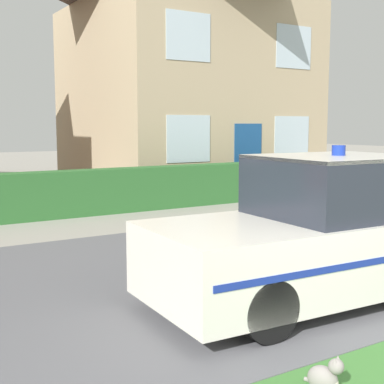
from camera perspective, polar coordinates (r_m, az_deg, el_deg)
road_strip at (r=7.50m, az=-1.04°, el=-8.74°), size 28.00×6.02×0.01m
garden_hedge at (r=12.54m, az=-10.66°, el=-0.01°), size 12.89×0.56×1.04m
police_car at (r=6.50m, az=13.60°, el=-4.42°), size 4.15×1.88×1.81m
cat at (r=4.49m, az=14.06°, el=-18.61°), size 0.25×0.37×0.31m
house_right at (r=18.81m, az=-0.86°, el=12.71°), size 7.24×7.13×7.62m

